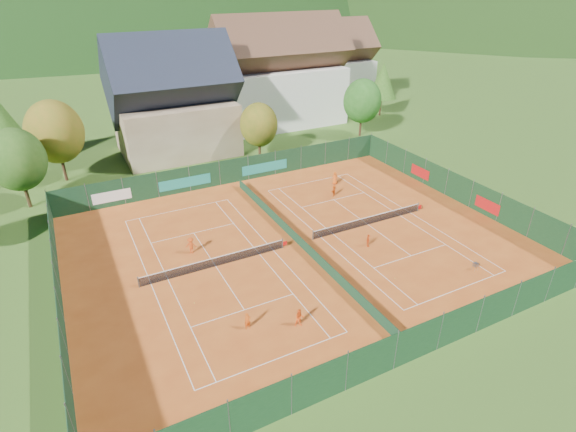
{
  "coord_description": "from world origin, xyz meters",
  "views": [
    {
      "loc": [
        -17.13,
        -31.14,
        21.89
      ],
      "look_at": [
        0.0,
        2.0,
        2.0
      ],
      "focal_mm": 28.0,
      "sensor_mm": 36.0,
      "label": 1
    }
  ],
  "objects_px": {
    "player_right_far_b": "(334,190)",
    "hotel_block_b": "(327,68)",
    "chalet": "(174,105)",
    "player_left_far": "(191,245)",
    "player_right_near": "(368,240)",
    "hotel_block_a": "(279,78)",
    "player_left_mid": "(299,318)",
    "player_right_far_a": "(335,178)",
    "player_left_near": "(248,321)",
    "ball_hopper": "(476,265)"
  },
  "relations": [
    {
      "from": "player_left_far",
      "to": "chalet",
      "type": "bearing_deg",
      "value": -79.53
    },
    {
      "from": "player_left_near",
      "to": "player_left_mid",
      "type": "xyz_separation_m",
      "value": [
        3.36,
        -1.41,
        0.03
      ]
    },
    {
      "from": "player_right_far_b",
      "to": "player_right_far_a",
      "type": "bearing_deg",
      "value": -165.9
    },
    {
      "from": "chalet",
      "to": "player_left_mid",
      "type": "relative_size",
      "value": 11.31
    },
    {
      "from": "player_left_far",
      "to": "player_right_near",
      "type": "distance_m",
      "value": 16.02
    },
    {
      "from": "player_left_mid",
      "to": "player_right_near",
      "type": "height_order",
      "value": "player_left_mid"
    },
    {
      "from": "player_left_mid",
      "to": "player_left_far",
      "type": "xyz_separation_m",
      "value": [
        -4.01,
        12.86,
        0.06
      ]
    },
    {
      "from": "player_right_near",
      "to": "player_right_far_b",
      "type": "xyz_separation_m",
      "value": [
        3.07,
        10.62,
        0.03
      ]
    },
    {
      "from": "player_left_near",
      "to": "player_right_near",
      "type": "distance_m",
      "value": 14.93
    },
    {
      "from": "hotel_block_a",
      "to": "player_left_mid",
      "type": "height_order",
      "value": "hotel_block_a"
    },
    {
      "from": "player_left_near",
      "to": "player_left_far",
      "type": "xyz_separation_m",
      "value": [
        -0.65,
        11.44,
        0.1
      ]
    },
    {
      "from": "player_left_mid",
      "to": "player_right_far_b",
      "type": "distance_m",
      "value": 21.95
    },
    {
      "from": "hotel_block_b",
      "to": "player_right_far_b",
      "type": "bearing_deg",
      "value": -120.29
    },
    {
      "from": "hotel_block_a",
      "to": "ball_hopper",
      "type": "xyz_separation_m",
      "value": [
        -4.73,
        -46.56,
        -6.83
      ]
    },
    {
      "from": "player_right_near",
      "to": "hotel_block_b",
      "type": "bearing_deg",
      "value": -0.99
    },
    {
      "from": "hotel_block_b",
      "to": "player_right_far_b",
      "type": "xyz_separation_m",
      "value": [
        -21.43,
        -36.68,
        -5.96
      ]
    },
    {
      "from": "player_left_far",
      "to": "player_right_near",
      "type": "relative_size",
      "value": 1.24
    },
    {
      "from": "ball_hopper",
      "to": "hotel_block_a",
      "type": "bearing_deg",
      "value": 84.2
    },
    {
      "from": "player_left_near",
      "to": "player_right_far_b",
      "type": "height_order",
      "value": "player_left_near"
    },
    {
      "from": "hotel_block_b",
      "to": "player_right_far_a",
      "type": "bearing_deg",
      "value": -119.94
    },
    {
      "from": "ball_hopper",
      "to": "player_left_near",
      "type": "relative_size",
      "value": 0.59
    },
    {
      "from": "chalet",
      "to": "player_right_near",
      "type": "relative_size",
      "value": 12.87
    },
    {
      "from": "hotel_block_b",
      "to": "player_right_near",
      "type": "distance_m",
      "value": 53.61
    },
    {
      "from": "player_left_near",
      "to": "player_right_far_a",
      "type": "bearing_deg",
      "value": 39.54
    },
    {
      "from": "chalet",
      "to": "player_right_far_a",
      "type": "bearing_deg",
      "value": -55.99
    },
    {
      "from": "chalet",
      "to": "hotel_block_b",
      "type": "distance_m",
      "value": 35.85
    },
    {
      "from": "chalet",
      "to": "hotel_block_b",
      "type": "bearing_deg",
      "value": 22.99
    },
    {
      "from": "ball_hopper",
      "to": "player_left_mid",
      "type": "bearing_deg",
      "value": 177.31
    },
    {
      "from": "ball_hopper",
      "to": "player_right_near",
      "type": "distance_m",
      "value": 9.27
    },
    {
      "from": "hotel_block_a",
      "to": "player_left_mid",
      "type": "relative_size",
      "value": 15.08
    },
    {
      "from": "hotel_block_a",
      "to": "player_left_near",
      "type": "distance_m",
      "value": 51.15
    },
    {
      "from": "player_right_near",
      "to": "player_right_far_a",
      "type": "xyz_separation_m",
      "value": [
        4.95,
        13.37,
        0.14
      ]
    },
    {
      "from": "player_left_far",
      "to": "player_right_near",
      "type": "bearing_deg",
      "value": 179.97
    },
    {
      "from": "hotel_block_a",
      "to": "player_right_near",
      "type": "relative_size",
      "value": 17.17
    },
    {
      "from": "ball_hopper",
      "to": "player_right_near",
      "type": "bearing_deg",
      "value": 128.47
    },
    {
      "from": "chalet",
      "to": "player_right_far_b",
      "type": "bearing_deg",
      "value": -62.97
    },
    {
      "from": "player_right_near",
      "to": "player_left_near",
      "type": "bearing_deg",
      "value": 136.23
    },
    {
      "from": "player_right_far_b",
      "to": "hotel_block_b",
      "type": "bearing_deg",
      "value": -161.84
    },
    {
      "from": "player_left_near",
      "to": "player_right_far_b",
      "type": "relative_size",
      "value": 1.03
    },
    {
      "from": "ball_hopper",
      "to": "player_right_near",
      "type": "xyz_separation_m",
      "value": [
        -5.77,
        7.26,
        0.07
      ]
    },
    {
      "from": "chalet",
      "to": "player_right_far_b",
      "type": "height_order",
      "value": "chalet"
    },
    {
      "from": "player_right_near",
      "to": "hotel_block_a",
      "type": "bearing_deg",
      "value": 11.44
    },
    {
      "from": "chalet",
      "to": "player_left_far",
      "type": "xyz_separation_m",
      "value": [
        -6.19,
        -26.93,
        -5.84
      ]
    },
    {
      "from": "hotel_block_b",
      "to": "player_right_far_b",
      "type": "distance_m",
      "value": 42.9
    },
    {
      "from": "chalet",
      "to": "player_left_far",
      "type": "relative_size",
      "value": 10.38
    },
    {
      "from": "player_left_near",
      "to": "player_left_mid",
      "type": "bearing_deg",
      "value": -27.46
    },
    {
      "from": "chalet",
      "to": "player_left_far",
      "type": "height_order",
      "value": "chalet"
    },
    {
      "from": "hotel_block_a",
      "to": "player_left_mid",
      "type": "xyz_separation_m",
      "value": [
        -21.19,
        -45.79,
        -6.67
      ]
    },
    {
      "from": "hotel_block_b",
      "to": "player_right_near",
      "type": "height_order",
      "value": "hotel_block_b"
    },
    {
      "from": "chalet",
      "to": "player_right_far_a",
      "type": "distance_m",
      "value": 24.75
    }
  ]
}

